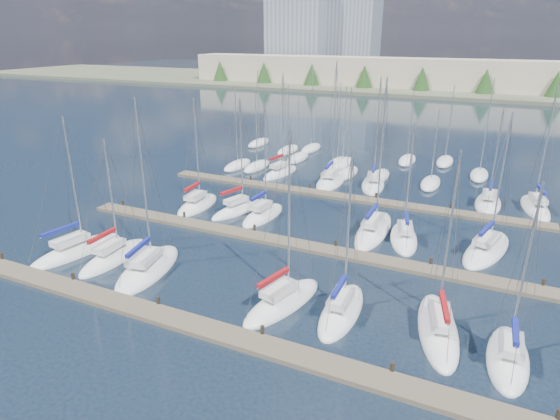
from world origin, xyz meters
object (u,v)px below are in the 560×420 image
at_px(sailboat_q, 488,203).
at_px(sailboat_e, 341,311).
at_px(sailboat_f, 438,329).
at_px(sailboat_g, 508,358).
at_px(sailboat_l, 404,238).
at_px(sailboat_k, 373,230).
at_px(sailboat_h, 198,205).
at_px(sailboat_o, 331,181).
at_px(sailboat_d, 283,302).
at_px(sailboat_i, 239,210).
at_px(sailboat_b, 114,257).
at_px(sailboat_n, 280,173).
at_px(sailboat_j, 263,215).
at_px(sailboat_c, 148,268).
at_px(sailboat_p, 373,184).
at_px(sailboat_a, 77,251).
at_px(sailboat_m, 486,249).
at_px(sailboat_r, 535,208).

xyz_separation_m(sailboat_q, sailboat_e, (-7.95, -26.99, 0.01)).
bearing_deg(sailboat_f, sailboat_g, -29.80).
relative_size(sailboat_l, sailboat_k, 0.76).
bearing_deg(sailboat_h, sailboat_o, 48.80).
xyz_separation_m(sailboat_d, sailboat_h, (-16.57, 13.81, -0.01)).
height_order(sailboat_k, sailboat_i, sailboat_k).
xyz_separation_m(sailboat_d, sailboat_b, (-15.66, 0.31, -0.01)).
relative_size(sailboat_n, sailboat_j, 1.12).
bearing_deg(sailboat_c, sailboat_f, -8.62).
distance_m(sailboat_k, sailboat_h, 19.12).
height_order(sailboat_n, sailboat_b, sailboat_n).
bearing_deg(sailboat_e, sailboat_g, -5.57).
xyz_separation_m(sailboat_n, sailboat_b, (-2.02, -28.45, -0.02)).
xyz_separation_m(sailboat_n, sailboat_e, (17.69, -28.07, -0.01)).
xyz_separation_m(sailboat_p, sailboat_a, (-18.31, -29.18, -0.01)).
relative_size(sailboat_l, sailboat_m, 0.90).
xyz_separation_m(sailboat_q, sailboat_n, (-25.64, 1.08, 0.03)).
xyz_separation_m(sailboat_m, sailboat_a, (-31.89, -15.20, 0.00)).
xyz_separation_m(sailboat_o, sailboat_e, (10.39, -27.45, -0.00)).
height_order(sailboat_l, sailboat_j, sailboat_j).
distance_m(sailboat_h, sailboat_a, 14.21).
distance_m(sailboat_k, sailboat_n, 21.12).
bearing_deg(sailboat_j, sailboat_q, 35.86).
bearing_deg(sailboat_p, sailboat_m, -56.95).
xyz_separation_m(sailboat_g, sailboat_p, (-15.42, 29.00, -0.00)).
distance_m(sailboat_l, sailboat_j, 14.20).
bearing_deg(sailboat_i, sailboat_n, 113.98).
bearing_deg(sailboat_g, sailboat_r, 83.83).
distance_m(sailboat_l, sailboat_h, 22.05).
relative_size(sailboat_j, sailboat_c, 0.86).
distance_m(sailboat_q, sailboat_h, 31.75).
bearing_deg(sailboat_m, sailboat_p, 147.92).
bearing_deg(sailboat_g, sailboat_q, 93.29).
height_order(sailboat_k, sailboat_r, sailboat_k).
height_order(sailboat_m, sailboat_q, sailboat_m).
xyz_separation_m(sailboat_k, sailboat_a, (-21.97, -15.24, -0.01)).
distance_m(sailboat_g, sailboat_p, 32.85).
distance_m(sailboat_o, sailboat_p, 5.27).
xyz_separation_m(sailboat_a, sailboat_e, (23.51, 0.79, 0.01)).
bearing_deg(sailboat_a, sailboat_p, 66.82).
relative_size(sailboat_d, sailboat_h, 1.06).
relative_size(sailboat_l, sailboat_o, 0.74).
relative_size(sailboat_d, sailboat_a, 1.05).
distance_m(sailboat_r, sailboat_p, 17.80).
xyz_separation_m(sailboat_r, sailboat_d, (-16.62, -28.36, -0.00)).
height_order(sailboat_h, sailboat_a, sailboat_a).
bearing_deg(sailboat_o, sailboat_c, -105.51).
bearing_deg(sailboat_a, sailboat_b, 15.12).
distance_m(sailboat_h, sailboat_e, 24.43).
relative_size(sailboat_l, sailboat_c, 0.80).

